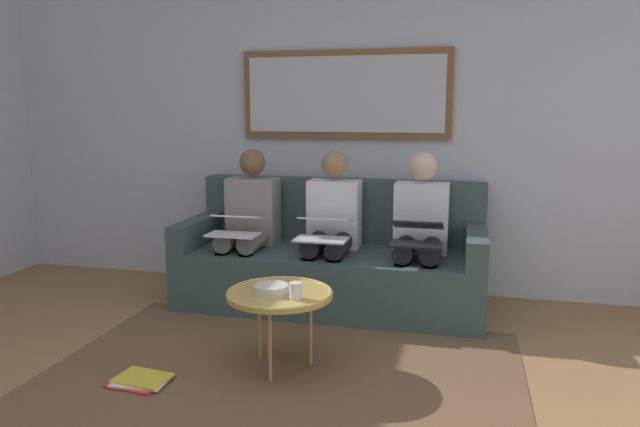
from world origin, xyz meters
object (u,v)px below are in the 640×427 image
(framed_mirror, at_px, (345,94))
(person_right, at_px, (249,220))
(couch, at_px, (333,262))
(bowl, at_px, (271,289))
(laptop_black, at_px, (417,233))
(magazine_stack, at_px, (140,380))
(laptop_white, at_px, (236,225))
(laptop_silver, at_px, (324,228))
(coffee_table, at_px, (280,295))
(person_middle, at_px, (331,224))
(person_left, at_px, (420,229))
(cup, at_px, (296,291))

(framed_mirror, relative_size, person_right, 1.44)
(couch, bearing_deg, bowl, 86.79)
(bowl, distance_m, laptop_black, 1.19)
(framed_mirror, height_order, magazine_stack, framed_mirror)
(bowl, bearing_deg, laptop_white, -58.49)
(bowl, xyz_separation_m, laptop_white, (0.57, -0.93, 0.15))
(couch, height_order, laptop_silver, couch)
(coffee_table, relative_size, magazine_stack, 1.83)
(person_middle, distance_m, magazine_stack, 1.77)
(laptop_silver, height_order, laptop_white, laptop_silver)
(person_middle, bearing_deg, couch, -90.00)
(laptop_black, height_order, laptop_white, laptop_black)
(couch, xyz_separation_m, laptop_white, (0.64, 0.32, 0.31))
(framed_mirror, height_order, coffee_table, framed_mirror)
(person_left, bearing_deg, person_right, 0.00)
(couch, distance_m, laptop_silver, 0.45)
(framed_mirror, xyz_separation_m, person_right, (0.64, 0.46, -0.94))
(laptop_white, bearing_deg, framed_mirror, -132.12)
(laptop_silver, bearing_deg, couch, -90.00)
(person_middle, height_order, laptop_silver, person_middle)
(couch, bearing_deg, laptop_black, 154.21)
(person_left, distance_m, laptop_black, 0.24)
(person_right, bearing_deg, magazine_stack, 87.78)
(cup, height_order, laptop_black, laptop_black)
(person_right, bearing_deg, cup, 120.36)
(coffee_table, bearing_deg, person_right, -62.16)
(bowl, relative_size, laptop_black, 0.55)
(coffee_table, bearing_deg, bowl, 40.84)
(coffee_table, distance_m, person_middle, 1.16)
(laptop_white, bearing_deg, person_left, -168.91)
(person_left, bearing_deg, cup, 65.80)
(couch, relative_size, laptop_silver, 6.15)
(coffee_table, distance_m, laptop_black, 1.15)
(person_right, xyz_separation_m, magazine_stack, (0.06, 1.51, -0.59))
(couch, relative_size, laptop_white, 6.12)
(bowl, xyz_separation_m, person_right, (0.57, -1.18, 0.14))
(cup, xyz_separation_m, bowl, (0.15, -0.06, -0.02))
(laptop_silver, bearing_deg, coffee_table, 87.90)
(coffee_table, distance_m, magazine_stack, 0.86)
(person_middle, bearing_deg, person_left, 180.00)
(cup, height_order, person_middle, person_middle)
(framed_mirror, bearing_deg, laptop_white, 47.88)
(laptop_silver, xyz_separation_m, magazine_stack, (0.70, 1.27, -0.61))
(couch, bearing_deg, coffee_table, 88.44)
(couch, xyz_separation_m, bowl, (0.07, 1.25, 0.16))
(couch, xyz_separation_m, cup, (-0.08, 1.31, 0.18))
(person_middle, distance_m, laptop_silver, 0.25)
(framed_mirror, height_order, laptop_silver, framed_mirror)
(coffee_table, xyz_separation_m, person_left, (-0.67, -1.15, 0.18))
(couch, relative_size, coffee_table, 3.73)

